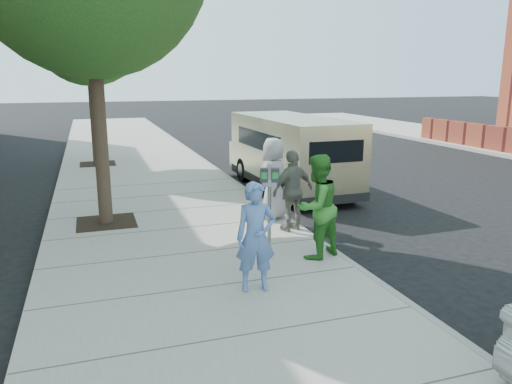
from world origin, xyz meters
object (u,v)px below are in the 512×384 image
at_px(person_officer, 256,237).
at_px(person_gray_shirt, 274,179).
at_px(tree_far, 89,22).
at_px(person_green_shirt, 317,207).
at_px(person_striped_polo, 293,191).
at_px(van, 290,152).
at_px(parking_meter, 269,193).

distance_m(person_officer, person_gray_shirt, 3.72).
distance_m(tree_far, person_gray_shirt, 9.87).
bearing_deg(person_green_shirt, person_gray_shirt, -116.78).
height_order(person_green_shirt, person_striped_polo, person_green_shirt).
bearing_deg(van, person_striped_polo, -113.35).
xyz_separation_m(parking_meter, person_gray_shirt, (0.88, 2.15, -0.23)).
distance_m(parking_meter, person_green_shirt, 0.82).
bearing_deg(person_officer, person_striped_polo, 66.13).
bearing_deg(parking_meter, person_striped_polo, 68.76).
height_order(tree_far, person_gray_shirt, tree_far).
xyz_separation_m(tree_far, person_gray_shirt, (3.39, -8.42, -3.86)).
bearing_deg(person_green_shirt, person_officer, 10.84).
distance_m(van, person_officer, 7.23).
relative_size(van, person_gray_shirt, 3.22).
height_order(person_officer, person_striped_polo, person_striped_polo).
relative_size(person_green_shirt, person_gray_shirt, 1.01).
height_order(van, person_striped_polo, van).
xyz_separation_m(person_gray_shirt, person_striped_polo, (0.06, -0.92, -0.07)).
bearing_deg(parking_meter, person_green_shirt, -5.20).
bearing_deg(tree_far, person_officer, -81.04).
xyz_separation_m(tree_far, van, (5.04, -5.32, -3.80)).
bearing_deg(van, person_officer, -117.93).
relative_size(parking_meter, person_green_shirt, 0.87).
bearing_deg(person_gray_shirt, tree_far, -109.23).
bearing_deg(person_green_shirt, van, -131.34).
bearing_deg(person_gray_shirt, van, -159.09).
height_order(person_officer, person_green_shirt, person_green_shirt).
relative_size(tree_far, person_green_shirt, 3.70).
distance_m(tree_far, person_striped_polo, 10.71).
relative_size(parking_meter, person_striped_polo, 0.95).
bearing_deg(parking_meter, van, 80.47).
xyz_separation_m(person_green_shirt, person_gray_shirt, (0.14, 2.44, -0.01)).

